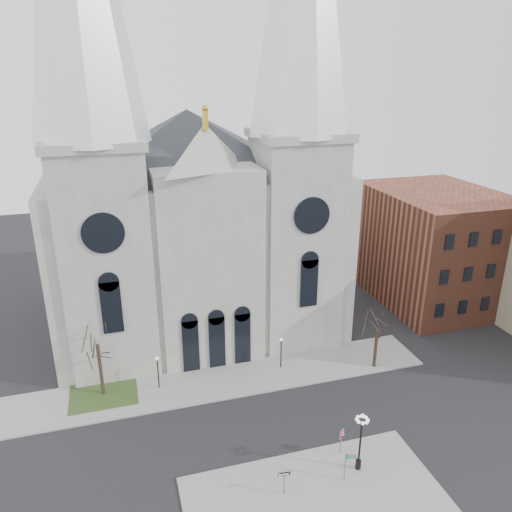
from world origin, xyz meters
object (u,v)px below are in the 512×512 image
object	(u,v)px
one_way_sign	(284,478)
globe_lamp	(361,435)
street_name_sign	(347,464)
stop_sign	(341,436)

from	to	relation	value
one_way_sign	globe_lamp	bearing A→B (deg)	13.25
street_name_sign	globe_lamp	bearing A→B (deg)	48.29
stop_sign	globe_lamp	xyz separation A→B (m)	(0.59, -1.80, 1.45)
stop_sign	street_name_sign	distance (m)	2.63
globe_lamp	one_way_sign	xyz separation A→B (m)	(-6.09, -0.67, -1.69)
stop_sign	street_name_sign	world-z (taller)	street_name_sign
street_name_sign	stop_sign	bearing A→B (deg)	93.94
globe_lamp	one_way_sign	world-z (taller)	globe_lamp
street_name_sign	one_way_sign	bearing A→B (deg)	-159.31
stop_sign	one_way_sign	distance (m)	6.04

